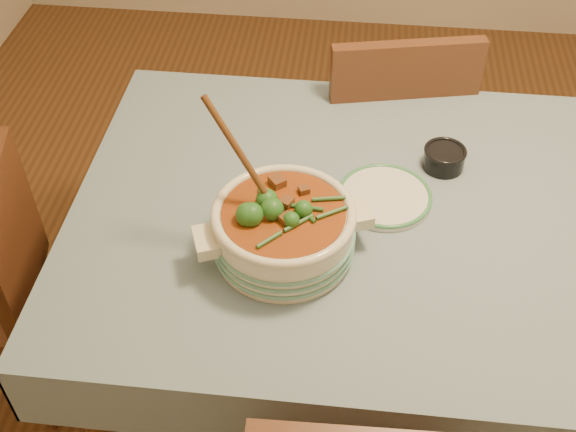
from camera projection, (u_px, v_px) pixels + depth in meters
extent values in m
plane|color=#4E2D16|center=(388.00, 387.00, 2.26)|extent=(4.50, 4.50, 0.00)
cube|color=brown|center=(417.00, 224.00, 1.75)|extent=(1.60, 1.00, 0.05)
cube|color=slate|center=(418.00, 216.00, 1.73)|extent=(1.68, 1.08, 0.01)
cylinder|color=brown|center=(101.00, 432.00, 1.77)|extent=(0.07, 0.07, 0.70)
cylinder|color=brown|center=(178.00, 195.00, 2.38)|extent=(0.07, 0.07, 0.70)
cylinder|color=beige|center=(284.00, 233.00, 1.60)|extent=(0.40, 0.40, 0.12)
torus|color=beige|center=(284.00, 213.00, 1.56)|extent=(0.32, 0.32, 0.02)
cube|color=beige|center=(358.00, 213.00, 1.62)|extent=(0.08, 0.09, 0.03)
cube|color=beige|center=(206.00, 242.00, 1.56)|extent=(0.08, 0.09, 0.03)
cylinder|color=#943C15|center=(284.00, 216.00, 1.57)|extent=(0.27, 0.27, 0.02)
cylinder|color=white|center=(385.00, 197.00, 1.77)|extent=(0.24, 0.24, 0.02)
torus|color=#408C54|center=(385.00, 195.00, 1.76)|extent=(0.23, 0.23, 0.01)
cylinder|color=black|center=(444.00, 159.00, 1.84)|extent=(0.11, 0.11, 0.05)
torus|color=black|center=(446.00, 151.00, 1.82)|extent=(0.11, 0.11, 0.01)
cylinder|color=black|center=(445.00, 154.00, 1.83)|extent=(0.09, 0.09, 0.01)
cube|color=brown|center=(381.00, 134.00, 2.43)|extent=(0.52, 0.52, 0.04)
cube|color=brown|center=(401.00, 112.00, 2.13)|extent=(0.43, 0.13, 0.46)
cylinder|color=brown|center=(414.00, 149.00, 2.74)|extent=(0.04, 0.04, 0.46)
cylinder|color=brown|center=(317.00, 156.00, 2.71)|extent=(0.04, 0.04, 0.46)
cylinder|color=brown|center=(439.00, 217.00, 2.47)|extent=(0.04, 0.04, 0.46)
cylinder|color=brown|center=(332.00, 225.00, 2.45)|extent=(0.04, 0.04, 0.46)
cube|color=brown|center=(11.00, 239.00, 1.85)|extent=(0.12, 0.39, 0.42)
cylinder|color=brown|center=(53.00, 293.00, 2.26)|extent=(0.04, 0.04, 0.42)
cylinder|color=brown|center=(38.00, 386.00, 2.02)|extent=(0.04, 0.04, 0.42)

